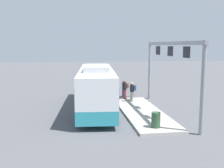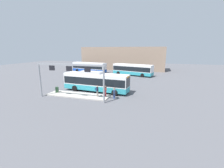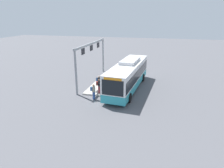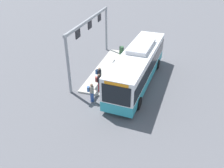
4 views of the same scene
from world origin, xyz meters
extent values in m
plane|color=#56565B|center=(0.00, 0.00, 0.00)|extent=(120.00, 120.00, 0.00)
cube|color=#B2ADA3|center=(-1.74, -3.18, 0.08)|extent=(10.00, 2.80, 0.16)
cube|color=teal|center=(0.00, 0.00, 0.77)|extent=(11.60, 3.42, 0.85)
cube|color=white|center=(0.00, 0.00, 2.15)|extent=(11.60, 3.42, 1.90)
cube|color=black|center=(0.00, 0.00, 1.95)|extent=(11.37, 3.44, 1.20)
cube|color=black|center=(5.72, -0.46, 2.05)|extent=(0.21, 2.12, 1.50)
cube|color=#B7B7BC|center=(-0.85, 0.07, 3.28)|extent=(4.13, 2.07, 0.36)
cube|color=orange|center=(5.65, -0.46, 2.90)|extent=(0.26, 1.75, 0.28)
cylinder|color=black|center=(4.00, 0.88, 0.50)|extent=(1.02, 0.38, 1.00)
cylinder|color=black|center=(3.81, -1.51, 0.50)|extent=(1.02, 0.38, 1.00)
cylinder|color=black|center=(-3.41, 1.48, 0.50)|extent=(1.02, 0.38, 1.00)
cylinder|color=black|center=(-3.60, -0.91, 0.50)|extent=(1.02, 0.38, 1.00)
cylinder|color=#334C8C|center=(4.11, -2.91, 0.42)|extent=(0.34, 0.34, 0.85)
cylinder|color=gray|center=(4.11, -2.91, 1.15)|extent=(0.41, 0.41, 0.60)
sphere|color=#9E755B|center=(4.11, -2.91, 1.56)|extent=(0.22, 0.22, 0.22)
cube|color=#335993|center=(4.17, -3.16, 1.18)|extent=(0.31, 0.24, 0.40)
cylinder|color=gray|center=(1.54, -3.14, 0.58)|extent=(0.34, 0.34, 0.85)
cylinder|color=black|center=(1.54, -3.14, 1.31)|extent=(0.42, 0.42, 0.60)
sphere|color=tan|center=(1.54, -3.14, 1.72)|extent=(0.22, 0.22, 0.22)
cube|color=#335993|center=(1.47, -3.39, 1.34)|extent=(0.32, 0.25, 0.40)
cylinder|color=maroon|center=(2.70, -2.75, 0.58)|extent=(0.36, 0.36, 0.85)
cylinder|color=black|center=(2.70, -2.75, 1.31)|extent=(0.44, 0.44, 0.60)
sphere|color=brown|center=(2.70, -2.75, 1.72)|extent=(0.22, 0.22, 0.22)
cube|color=maroon|center=(2.80, -2.99, 1.34)|extent=(0.33, 0.27, 0.40)
cylinder|color=gray|center=(-6.90, -5.18, 2.60)|extent=(0.24, 0.24, 5.20)
cylinder|color=gray|center=(3.34, -5.18, 2.60)|extent=(0.24, 0.24, 5.20)
cube|color=gray|center=(-1.78, -5.18, 5.05)|extent=(10.64, 0.20, 0.24)
cube|color=black|center=(-4.60, -5.18, 4.50)|extent=(0.90, 0.08, 0.70)
cube|color=black|center=(-1.78, -5.18, 4.50)|extent=(0.90, 0.08, 0.70)
cube|color=black|center=(1.03, -5.18, 4.50)|extent=(0.90, 0.08, 0.70)
cylinder|color=#2D5133|center=(-5.74, -2.97, 0.61)|extent=(0.52, 0.52, 0.90)
camera|label=1|loc=(-20.33, 1.72, 4.92)|focal=42.94mm
camera|label=2|loc=(10.06, -23.62, 7.10)|focal=24.40mm
camera|label=3|loc=(22.51, 3.78, 8.40)|focal=31.81mm
camera|label=4|loc=(18.30, 2.96, 10.67)|focal=36.34mm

